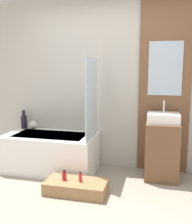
% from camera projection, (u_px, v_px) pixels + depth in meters
% --- Properties ---
extents(ground_plane, '(12.00, 12.00, 0.00)m').
position_uv_depth(ground_plane, '(81.00, 217.00, 2.72)').
color(ground_plane, gray).
extents(wall_tiled_back, '(4.20, 0.06, 2.60)m').
position_uv_depth(wall_tiled_back, '(110.00, 84.00, 4.03)').
color(wall_tiled_back, '#B7B2A8').
rests_on(wall_tiled_back, ground_plane).
extents(wall_wood_accent, '(0.74, 0.04, 2.60)m').
position_uv_depth(wall_wood_accent, '(165.00, 83.00, 3.79)').
color(wall_wood_accent, brown).
rests_on(wall_wood_accent, ground_plane).
extents(bathtub, '(1.37, 0.76, 0.55)m').
position_uv_depth(bathtub, '(51.00, 152.00, 3.98)').
color(bathtub, white).
rests_on(bathtub, ground_plane).
extents(glass_shower_screen, '(0.01, 0.59, 1.13)m').
position_uv_depth(glass_shower_screen, '(91.00, 99.00, 3.63)').
color(glass_shower_screen, silver).
rests_on(glass_shower_screen, bathtub).
extents(wooden_step_bench, '(0.76, 0.38, 0.15)m').
position_uv_depth(wooden_step_bench, '(76.00, 187.00, 3.25)').
color(wooden_step_bench, '#997047').
rests_on(wooden_step_bench, ground_plane).
extents(vanity_cabinet, '(0.45, 0.51, 0.80)m').
position_uv_depth(vanity_cabinet, '(162.00, 150.00, 3.67)').
color(vanity_cabinet, brown).
rests_on(vanity_cabinet, ground_plane).
extents(sink, '(0.43, 0.38, 0.29)m').
position_uv_depth(sink, '(163.00, 118.00, 3.60)').
color(sink, white).
rests_on(sink, vanity_cabinet).
extents(vase_tall_dark, '(0.10, 0.10, 0.30)m').
position_uv_depth(vase_tall_dark, '(24.00, 121.00, 4.32)').
color(vase_tall_dark, black).
rests_on(vase_tall_dark, bathtub).
extents(vase_round_light, '(0.14, 0.14, 0.14)m').
position_uv_depth(vase_round_light, '(33.00, 125.00, 4.27)').
color(vase_round_light, silver).
rests_on(vase_round_light, bathtub).
extents(bottle_soap_primary, '(0.05, 0.05, 0.13)m').
position_uv_depth(bottle_soap_primary, '(64.00, 176.00, 3.26)').
color(bottle_soap_primary, '#B21928').
rests_on(bottle_soap_primary, wooden_step_bench).
extents(bottle_soap_secondary, '(0.04, 0.04, 0.13)m').
position_uv_depth(bottle_soap_secondary, '(80.00, 177.00, 3.21)').
color(bottle_soap_secondary, red).
rests_on(bottle_soap_secondary, wooden_step_bench).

